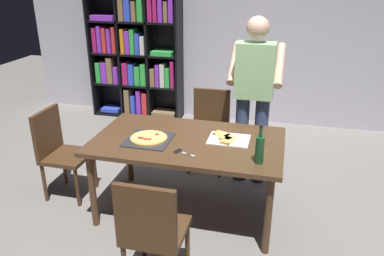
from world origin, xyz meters
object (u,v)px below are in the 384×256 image
dining_table (188,147)px  person_serving_pizza (254,92)px  bookshelf (136,55)px  pepperoni_pizza_on_tray (149,139)px  kitchen_scissors (181,152)px  chair_near_camera (152,228)px  chair_far_side (210,124)px  wine_bottle (260,149)px  chair_left_end (59,148)px

dining_table → person_serving_pizza: 0.96m
bookshelf → person_serving_pizza: 2.51m
pepperoni_pizza_on_tray → kitchen_scissors: pepperoni_pizza_on_tray is taller
chair_near_camera → chair_far_side: same height
person_serving_pizza → wine_bottle: person_serving_pizza is taller
chair_near_camera → wine_bottle: bearing=46.7°
chair_left_end → chair_far_side: bearing=36.4°
person_serving_pizza → kitchen_scissors: (-0.48, -1.03, -0.24)m
dining_table → chair_near_camera: chair_near_camera is taller
person_serving_pizza → pepperoni_pizza_on_tray: 1.21m
chair_near_camera → person_serving_pizza: (0.49, 1.74, 0.49)m
chair_near_camera → chair_left_end: (-1.32, 0.98, 0.00)m
chair_left_end → wine_bottle: wine_bottle is taller
chair_left_end → pepperoni_pizza_on_tray: 1.03m
chair_far_side → person_serving_pizza: person_serving_pizza is taller
chair_far_side → wine_bottle: bearing=-62.9°
chair_far_side → pepperoni_pizza_on_tray: size_ratio=2.32×
person_serving_pizza → chair_left_end: bearing=-157.4°
chair_far_side → person_serving_pizza: (0.49, -0.22, 0.49)m
chair_far_side → pepperoni_pizza_on_tray: (-0.33, -1.08, 0.25)m
pepperoni_pizza_on_tray → chair_left_end: bearing=174.3°
chair_near_camera → chair_far_side: bearing=90.0°
dining_table → person_serving_pizza: size_ratio=0.96×
pepperoni_pizza_on_tray → wine_bottle: size_ratio=1.23×
dining_table → pepperoni_pizza_on_tray: (-0.33, -0.10, 0.09)m
chair_far_side → wine_bottle: wine_bottle is taller
bookshelf → kitchen_scissors: (1.45, -2.64, -0.20)m
chair_near_camera → chair_far_side: size_ratio=1.00×
dining_table → chair_left_end: 1.33m
chair_near_camera → bookshelf: (-1.43, 3.35, 0.45)m
dining_table → bookshelf: bookshelf is taller
dining_table → chair_far_side: bearing=90.0°
dining_table → chair_far_side: (0.00, 0.98, -0.17)m
chair_left_end → pepperoni_pizza_on_tray: (0.99, -0.10, 0.25)m
chair_near_camera → person_serving_pizza: person_serving_pizza is taller
chair_far_side → bookshelf: size_ratio=0.46×
dining_table → person_serving_pizza: (0.49, 0.76, 0.32)m
chair_far_side → pepperoni_pizza_on_tray: bearing=-107.1°
chair_left_end → wine_bottle: 2.03m
dining_table → chair_near_camera: size_ratio=1.86×
pepperoni_pizza_on_tray → bookshelf: bearing=114.0°
wine_bottle → chair_far_side: bearing=117.1°
dining_table → kitchen_scissors: bearing=-86.6°
person_serving_pizza → bookshelf: bearing=140.1°
chair_near_camera → pepperoni_pizza_on_tray: 0.97m
chair_near_camera → person_serving_pizza: size_ratio=0.51×
wine_bottle → kitchen_scissors: wine_bottle is taller
chair_left_end → bookshelf: (-0.11, 2.37, 0.45)m
chair_near_camera → chair_left_end: bearing=143.6°
chair_near_camera → chair_far_side: 1.96m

